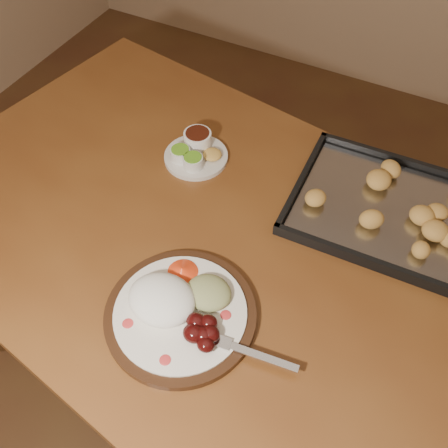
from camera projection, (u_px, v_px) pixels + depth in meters
The scene contains 4 objects.
dining_table at pixel (223, 265), 1.17m from camera, with size 1.64×1.15×0.75m.
dinner_plate at pixel (179, 308), 0.97m from camera, with size 0.40×0.30×0.07m.
condiment_saucer at pixel (195, 152), 1.24m from camera, with size 0.16×0.16×0.05m.
baking_tray at pixel (395, 211), 1.13m from camera, with size 0.47×0.36×0.05m.
Camera 1 is at (0.05, -0.39, 1.63)m, focal length 40.00 mm.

